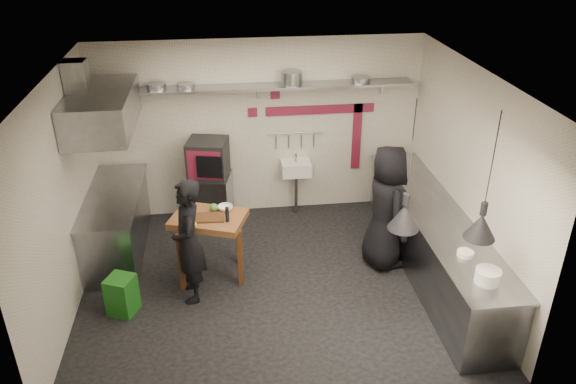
{
  "coord_description": "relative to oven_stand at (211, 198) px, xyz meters",
  "views": [
    {
      "loc": [
        -0.58,
        -6.09,
        4.5
      ],
      "look_at": [
        0.22,
        0.3,
        1.2
      ],
      "focal_mm": 35.0,
      "sensor_mm": 36.0,
      "label": 1
    }
  ],
  "objects": [
    {
      "name": "cutting_board",
      "position": [
        0.02,
        -1.55,
        0.53
      ],
      "size": [
        0.37,
        0.27,
        0.02
      ],
      "primitive_type": "cube",
      "rotation": [
        0.0,
        0.0,
        -0.06
      ],
      "color": "#4D2C16",
      "rests_on": "prep_table"
    },
    {
      "name": "wall_back",
      "position": [
        0.82,
        0.32,
        1.0
      ],
      "size": [
        5.0,
        0.04,
        2.8
      ],
      "primitive_type": "cube",
      "color": "beige",
      "rests_on": "floor"
    },
    {
      "name": "veg_ball",
      "position": [
        0.07,
        -1.36,
        0.57
      ],
      "size": [
        0.11,
        0.11,
        0.11
      ],
      "primitive_type": "sphere",
      "rotation": [
        0.0,
        0.0,
        -0.01
      ],
      "color": "#468338",
      "rests_on": "prep_table"
    },
    {
      "name": "pan_right",
      "position": [
        2.33,
        0.14,
        1.78
      ],
      "size": [
        0.32,
        0.32,
        0.08
      ],
      "primitive_type": "cylinder",
      "rotation": [
        0.0,
        0.0,
        0.14
      ],
      "color": "gray",
      "rests_on": "back_shelf"
    },
    {
      "name": "red_tile_a",
      "position": [
        1.07,
        0.3,
        1.55
      ],
      "size": [
        0.14,
        0.02,
        0.14
      ],
      "primitive_type": "cube",
      "color": "maroon",
      "rests_on": "wall_back"
    },
    {
      "name": "steel_tray",
      "position": [
        -0.28,
        -1.39,
        0.54
      ],
      "size": [
        0.21,
        0.16,
        0.03
      ],
      "primitive_type": "cube",
      "rotation": [
        0.0,
        0.0,
        0.21
      ],
      "color": "gray",
      "rests_on": "prep_table"
    },
    {
      "name": "lemon_a",
      "position": [
        -0.25,
        -1.66,
        0.56
      ],
      "size": [
        0.08,
        0.08,
        0.07
      ],
      "primitive_type": "sphere",
      "rotation": [
        0.0,
        0.0,
        0.07
      ],
      "color": "yellow",
      "rests_on": "prep_table"
    },
    {
      "name": "shelf_bracket_right",
      "position": [
        2.72,
        0.29,
        1.62
      ],
      "size": [
        0.04,
        0.06,
        0.24
      ],
      "primitive_type": "cube",
      "color": "gray",
      "rests_on": "wall_back"
    },
    {
      "name": "counter_right",
      "position": [
        2.97,
        -1.78,
        0.05
      ],
      "size": [
        0.7,
        3.8,
        0.9
      ],
      "primitive_type": "cube",
      "color": "gray",
      "rests_on": "floor"
    },
    {
      "name": "wall_left",
      "position": [
        -1.68,
        -1.78,
        1.0
      ],
      "size": [
        0.04,
        4.2,
        2.8
      ],
      "primitive_type": "cube",
      "color": "beige",
      "rests_on": "floor"
    },
    {
      "name": "pan_far_left",
      "position": [
        -0.66,
        0.14,
        1.79
      ],
      "size": [
        0.32,
        0.32,
        0.09
      ],
      "primitive_type": "cylinder",
      "rotation": [
        0.0,
        0.0,
        0.19
      ],
      "color": "gray",
      "rests_on": "back_shelf"
    },
    {
      "name": "combi_oven",
      "position": [
        0.0,
        -0.01,
        0.69
      ],
      "size": [
        0.67,
        0.64,
        0.58
      ],
      "primitive_type": "cube",
      "rotation": [
        0.0,
        0.0,
        -0.21
      ],
      "color": "black",
      "rests_on": "oven_stand"
    },
    {
      "name": "green_bin",
      "position": [
        -1.1,
        -2.13,
        -0.15
      ],
      "size": [
        0.41,
        0.41,
        0.5
      ],
      "primitive_type": "cube",
      "rotation": [
        0.0,
        0.0,
        -0.41
      ],
      "color": "#195917",
      "rests_on": "floor"
    },
    {
      "name": "pepper_mill",
      "position": [
        0.24,
        -1.65,
        0.62
      ],
      "size": [
        0.06,
        0.06,
        0.2
      ],
      "primitive_type": "cylinder",
      "rotation": [
        0.0,
        0.0,
        0.4
      ],
      "color": "black",
      "rests_on": "prep_table"
    },
    {
      "name": "red_tile_b",
      "position": [
        0.72,
        0.3,
        1.28
      ],
      "size": [
        0.14,
        0.02,
        0.14
      ],
      "primitive_type": "cube",
      "color": "maroon",
      "rests_on": "wall_back"
    },
    {
      "name": "pan_mid_left",
      "position": [
        -0.24,
        0.14,
        1.78
      ],
      "size": [
        0.3,
        0.3,
        0.07
      ],
      "primitive_type": "cylinder",
      "rotation": [
        0.0,
        0.0,
        -0.15
      ],
      "color": "gray",
      "rests_on": "back_shelf"
    },
    {
      "name": "heat_lamp_near",
      "position": [
        2.16,
        -2.73,
        1.66
      ],
      "size": [
        0.4,
        0.4,
        1.48
      ],
      "primitive_type": null,
      "rotation": [
        0.0,
        0.0,
        0.14
      ],
      "color": "black",
      "rests_on": "ceiling"
    },
    {
      "name": "red_band_vert",
      "position": [
        2.37,
        0.3,
        0.8
      ],
      "size": [
        0.14,
        0.02,
        1.1
      ],
      "primitive_type": "cube",
      "color": "maroon",
      "rests_on": "wall_back"
    },
    {
      "name": "oven_glass",
      "position": [
        0.02,
        -0.33,
        0.69
      ],
      "size": [
        0.37,
        0.1,
        0.34
      ],
      "primitive_type": "cube",
      "rotation": [
        0.0,
        0.0,
        -0.21
      ],
      "color": "black",
      "rests_on": "oven_door"
    },
    {
      "name": "hood_duct",
      "position": [
        -1.53,
        -0.73,
        2.15
      ],
      "size": [
        0.28,
        0.28,
        0.5
      ],
      "primitive_type": "cube",
      "color": "gray",
      "rests_on": "ceiling"
    },
    {
      "name": "counter_right_top",
      "position": [
        2.97,
        -1.78,
        0.52
      ],
      "size": [
        0.76,
        3.9,
        0.03
      ],
      "primitive_type": "cube",
      "color": "gray",
      "rests_on": "counter_right"
    },
    {
      "name": "chef_left",
      "position": [
        -0.25,
        -1.92,
        0.42
      ],
      "size": [
        0.46,
        0.64,
        1.64
      ],
      "primitive_type": "imported",
      "rotation": [
        0.0,
        0.0,
        -1.46
      ],
      "color": "black",
      "rests_on": "floor"
    },
    {
      "name": "heat_lamp_far",
      "position": [
        2.83,
        -3.17,
        1.7
      ],
      "size": [
        0.4,
        0.4,
        1.39
      ],
      "primitive_type": null,
      "rotation": [
        0.0,
        0.0,
        -0.23
      ],
      "color": "black",
      "rests_on": "ceiling"
    },
    {
      "name": "red_band_horiz",
      "position": [
        1.77,
        0.3,
        1.28
      ],
      "size": [
        1.7,
        0.02,
        0.14
      ],
      "primitive_type": "cube",
      "color": "maroon",
      "rests_on": "wall_back"
    },
    {
      "name": "hand_sink",
      "position": [
        1.37,
        0.14,
        0.38
      ],
      "size": [
        0.46,
        0.34,
        0.22
      ],
      "primitive_type": "cube",
      "color": "silver",
      "rests_on": "wall_back"
    },
    {
      "name": "oven_door",
      "position": [
        -0.05,
        -0.26,
        0.69
      ],
      "size": [
        0.5,
        0.13,
        0.46
      ],
      "primitive_type": "cube",
      "rotation": [
        0.0,
        0.0,
        -0.21
      ],
      "color": "maroon",
      "rests_on": "combi_oven"
    },
    {
      "name": "counter_left_top",
      "position": [
        -1.33,
        -0.73,
        0.52
      ],
      "size": [
        0.76,
        2.0,
        0.03
      ],
      "primitive_type": "cube",
      "color": "gray",
      "rests_on": "counter_left"
    },
    {
      "name": "floor",
      "position": [
        0.82,
        -1.78,
        -0.4
      ],
      "size": [
        5.0,
        5.0,
        0.0
      ],
      "primitive_type": "plane",
      "color": "black",
      "rests_on": "ground"
    },
    {
      "name": "counter_left",
      "position": [
        -1.33,
        -0.73,
        0.05
      ],
      "size": [
        0.7,
        1.9,
        0.9
      ],
      "primitive_type": "cube",
      "color": "gray",
      "rests_on": "floor"
    },
    {
      "name": "shelf_bracket_left",
      "position": [
        -1.08,
        0.29,
        1.62
      ],
      "size": [
        0.04,
        0.06,
        0.24
      ],
      "primitive_type": "cube",
      "color": "gray",
      "rests_on": "wall_back"
    },
    {
      "name": "extractor_hood",
      "position": [
        -1.28,
        -0.73,
        1.75
      ],
      "size": [
        0.78,
        1.6,
        0.5
      ],
      "primitive_type": "cube",
      "color": "gray",
      "rests_on": "ceiling"
    },
    {
      "name": "sink_drain",
      "position": [
        1.37,
        0.1,
        -0.06
      ],
      "size": [
        0.06,
        0.06,
        0.66
      ],
      "primitive_type": "cylinder",
      "color": "gray",
      "rests_on": "floor"
    },
    {
      "name": "oven_stand",
      "position": [
        0.0,
        0.0,
        0.0
      ],
      "size": [
        0.74,
        0.69,
        0.8
      ],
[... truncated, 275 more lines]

